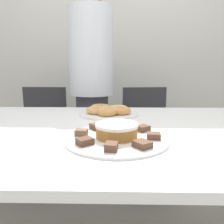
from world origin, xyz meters
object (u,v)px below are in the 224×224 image
office_chair_right (147,142)px  office_chair_left (41,141)px  person_standing (92,87)px  frosted_cake (117,130)px  plate_donuts (109,114)px  plate_cake (117,138)px

office_chair_right → office_chair_left: bearing=173.9°
person_standing → frosted_cake: person_standing is taller
office_chair_left → plate_donuts: bearing=-40.3°
person_standing → plate_donuts: person_standing is taller
person_standing → office_chair_left: bearing=170.5°
office_chair_left → frosted_cake: (0.67, -1.05, 0.40)m
frosted_cake → person_standing: bearing=101.6°
frosted_cake → office_chair_right: bearing=75.7°
office_chair_right → frosted_cake: bearing=-110.5°
person_standing → plate_donuts: bearing=-73.3°
person_standing → office_chair_right: person_standing is taller
plate_donuts → plate_cake: bearing=-84.4°
plate_donuts → office_chair_right: bearing=62.3°
plate_donuts → frosted_cake: bearing=-84.4°
office_chair_right → frosted_cake: size_ratio=5.52×
plate_cake → plate_donuts: (-0.04, 0.45, 0.00)m
person_standing → plate_cake: person_standing is taller
frosted_cake → plate_cake: bearing=-104.0°
plate_cake → person_standing: bearing=101.6°
office_chair_left → plate_donuts: size_ratio=2.58×
office_chair_left → plate_cake: office_chair_left is taller
office_chair_right → plate_donuts: bearing=-123.8°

